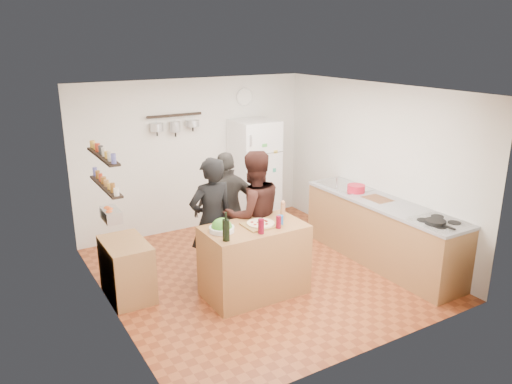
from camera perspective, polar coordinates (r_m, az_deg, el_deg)
room_shell at (r=6.83m, az=-1.23°, el=1.42°), size 4.20×4.20×4.20m
prep_island at (r=6.28m, az=-0.19°, el=-7.81°), size 1.25×0.72×0.91m
pizza_board at (r=6.12m, az=0.55°, el=-3.77°), size 0.42×0.34×0.02m
pizza at (r=6.11m, az=0.55°, el=-3.61°), size 0.34×0.34×0.02m
salad_bowl at (r=5.95m, az=-3.94°, el=-4.26°), size 0.30×0.30×0.06m
wine_bottle at (r=5.65m, az=-3.44°, el=-4.38°), size 0.08×0.08×0.25m
wine_glass_near at (r=5.85m, az=0.58°, el=-3.95°), size 0.07×0.07×0.18m
wine_glass_far at (r=6.03m, az=2.58°, el=-3.46°), size 0.06×0.06×0.15m
pepper_mill at (r=6.33m, az=3.08°, el=-2.23°), size 0.06×0.06×0.19m
salt_canister at (r=6.13m, az=2.79°, el=-3.24°), size 0.07×0.07×0.12m
person_left at (r=6.48m, az=-5.08°, el=-3.31°), size 0.63×0.42×1.69m
person_center at (r=6.60m, az=-0.31°, el=-2.63°), size 0.91×0.74×1.74m
person_back at (r=7.00m, az=-3.23°, el=-1.96°), size 1.01×0.57×1.63m
counter_run at (r=7.37m, az=14.12°, el=-4.48°), size 0.63×2.63×0.90m
stove_top at (r=6.63m, az=20.14°, el=-3.29°), size 0.60×0.62×0.02m
skillet at (r=6.52m, az=19.82°, el=-3.26°), size 0.25×0.25×0.05m
sink at (r=7.81m, az=10.02°, el=0.63°), size 0.50×0.80×0.03m
cutting_board at (r=7.30m, az=13.72°, el=-0.83°), size 0.30×0.40×0.02m
red_bowl at (r=7.53m, az=11.37°, el=0.39°), size 0.26×0.26×0.11m
fridge at (r=8.52m, az=-0.18°, el=2.22°), size 0.70×0.68×1.80m
wall_clock at (r=8.57m, az=-1.33°, el=10.81°), size 0.30×0.03×0.30m
spice_shelf_lower at (r=5.91m, az=-16.81°, el=0.63°), size 0.12×1.00×0.02m
spice_shelf_upper at (r=5.83m, az=-17.11°, el=3.93°), size 0.12×1.00×0.02m
produce_basket at (r=6.03m, az=-16.25°, el=-2.51°), size 0.18×0.35×0.14m
side_table at (r=6.46m, az=-14.54°, el=-8.55°), size 0.50×0.80×0.73m
pot_rack at (r=7.97m, az=-9.29°, el=8.64°), size 0.90×0.04×0.04m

